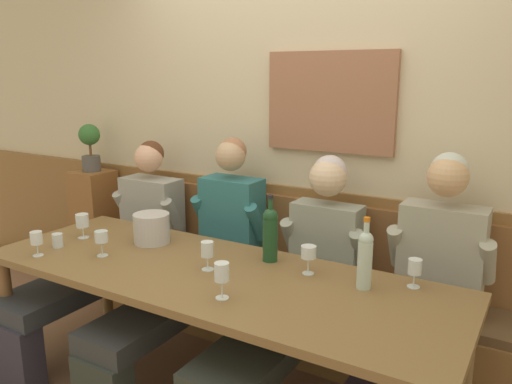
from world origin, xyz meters
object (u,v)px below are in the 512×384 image
object	(u,v)px
wine_glass_right_end	(82,222)
ice_bucket	(152,228)
water_tumbler_center	(58,240)
wine_glass_left_end	(101,238)
potted_plant	(90,145)
wine_glass_near_bucket	(222,273)
wall_bench	(279,302)
person_right_seat	(114,245)
wine_glass_mid_left	(309,253)
wine_glass_mid_right	(415,268)
person_center_right_seat	(422,312)
dining_table	(211,284)
wine_bottle_clear_water	(270,233)
wine_bottle_green_tall	(365,258)
wine_glass_center_front	(36,239)
person_left_seat	(296,287)
person_center_left_seat	(199,259)
wine_glass_center_rear	(207,250)

from	to	relation	value
wine_glass_right_end	ice_bucket	bearing A→B (deg)	19.94
wine_glass_right_end	water_tumbler_center	distance (m)	0.20
wine_glass_left_end	potted_plant	bearing A→B (deg)	140.08
wine_glass_near_bucket	wall_bench	bearing A→B (deg)	103.38
person_right_seat	wine_glass_mid_left	distance (m)	1.50
wine_glass_mid_right	wine_glass_mid_left	size ratio (longest dim) A/B	0.95
person_center_right_seat	wine_glass_left_end	bearing A→B (deg)	-163.92
wall_bench	person_center_right_seat	distance (m)	1.10
water_tumbler_center	person_right_seat	bearing A→B (deg)	98.86
water_tumbler_center	potted_plant	world-z (taller)	potted_plant
dining_table	wine_glass_mid_right	bearing A→B (deg)	19.29
wall_bench	person_center_right_seat	size ratio (longest dim) A/B	2.10
ice_bucket	wine_bottle_clear_water	size ratio (longest dim) A/B	0.59
wine_bottle_green_tall	wine_glass_mid_right	xyz separation A→B (m)	(0.20, 0.13, -0.06)
ice_bucket	wine_glass_left_end	bearing A→B (deg)	-104.25
dining_table	wine_glass_center_front	xyz separation A→B (m)	(-0.94, -0.30, 0.17)
wine_bottle_green_tall	water_tumbler_center	xyz separation A→B (m)	(-1.69, -0.35, -0.11)
wine_glass_mid_right	wine_glass_near_bucket	world-z (taller)	wine_glass_near_bucket
wine_glass_center_front	wine_bottle_green_tall	bearing A→B (deg)	16.72
wine_glass_mid_right	dining_table	bearing A→B (deg)	-160.71
person_left_seat	person_center_right_seat	xyz separation A→B (m)	(0.65, 0.02, 0.02)
person_center_right_seat	wine_glass_right_end	size ratio (longest dim) A/B	8.96
wine_glass_mid_left	wine_glass_left_end	bearing A→B (deg)	-162.14
wine_glass_mid_right	wine_glass_left_end	xyz separation A→B (m)	(-1.56, -0.45, 0.01)
wine_glass_center_front	wall_bench	bearing A→B (deg)	47.83
dining_table	person_left_seat	bearing A→B (deg)	44.97
person_center_left_seat	wine_glass_center_front	world-z (taller)	person_center_left_seat
person_center_right_seat	wine_glass_center_front	size ratio (longest dim) A/B	9.74
dining_table	wine_glass_mid_left	size ratio (longest dim) A/B	17.24
wine_glass_center_front	wine_glass_center_rear	bearing A→B (deg)	18.80
person_right_seat	water_tumbler_center	bearing A→B (deg)	-81.14
wine_glass_mid_right	potted_plant	size ratio (longest dim) A/B	0.37
person_right_seat	wine_glass_left_end	size ratio (longest dim) A/B	9.43
wine_glass_center_front	person_center_right_seat	bearing A→B (deg)	18.61
wine_glass_left_end	wine_glass_center_front	size ratio (longest dim) A/B	1.03
wine_glass_near_bucket	wine_glass_center_rear	bearing A→B (deg)	136.72
person_center_right_seat	wine_bottle_clear_water	distance (m)	0.83
wine_glass_near_bucket	wine_glass_right_end	size ratio (longest dim) A/B	1.11
wine_bottle_clear_water	wine_glass_left_end	distance (m)	0.91
ice_bucket	wine_glass_center_rear	size ratio (longest dim) A/B	1.41
dining_table	person_center_left_seat	world-z (taller)	person_center_left_seat
ice_bucket	water_tumbler_center	size ratio (longest dim) A/B	2.65
person_center_right_seat	wine_glass_mid_left	distance (m)	0.59
dining_table	water_tumbler_center	bearing A→B (deg)	-170.83
ice_bucket	person_center_right_seat	bearing A→B (deg)	5.72
person_right_seat	wine_glass_center_rear	world-z (taller)	person_right_seat
person_left_seat	wine_glass_right_end	size ratio (longest dim) A/B	8.97
person_right_seat	person_left_seat	xyz separation A→B (m)	(1.36, -0.01, 0.01)
wall_bench	wine_glass_center_front	bearing A→B (deg)	-132.17
wine_glass_left_end	person_right_seat	bearing A→B (deg)	131.44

